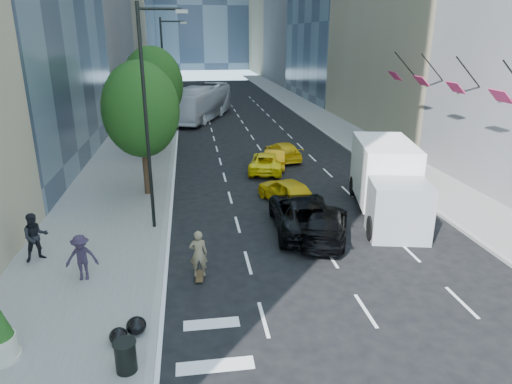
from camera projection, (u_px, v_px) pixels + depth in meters
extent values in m
plane|color=black|center=(307.00, 258.00, 19.01)|extent=(160.00, 160.00, 0.00)
cube|color=slate|center=(146.00, 127.00, 45.83)|extent=(6.00, 120.00, 0.15)
cube|color=slate|center=(328.00, 122.00, 48.42)|extent=(4.00, 120.00, 0.15)
cylinder|color=black|center=(146.00, 123.00, 20.19)|extent=(0.16, 0.16, 10.00)
cylinder|color=black|center=(160.00, 9.00, 18.79)|extent=(1.80, 0.12, 0.12)
cube|color=#99998C|center=(182.00, 11.00, 18.94)|extent=(0.50, 0.22, 0.15)
cylinder|color=black|center=(164.00, 83.00, 37.03)|extent=(0.16, 0.16, 10.00)
cylinder|color=black|center=(172.00, 21.00, 35.63)|extent=(1.80, 0.12, 0.12)
cube|color=#99998C|center=(184.00, 23.00, 35.78)|extent=(0.50, 0.22, 0.15)
cylinder|color=#301E12|center=(146.00, 167.00, 25.89)|extent=(0.30, 0.30, 3.15)
ellipsoid|color=#17340E|center=(141.00, 110.00, 24.83)|extent=(4.20, 4.20, 5.25)
cylinder|color=#301E12|center=(156.00, 131.00, 35.21)|extent=(0.30, 0.30, 3.38)
ellipsoid|color=#17340E|center=(153.00, 85.00, 34.07)|extent=(4.50, 4.50, 5.62)
cylinder|color=#301E12|center=(164.00, 108.00, 47.45)|extent=(0.30, 0.30, 2.93)
ellipsoid|color=#17340E|center=(162.00, 79.00, 46.46)|extent=(3.90, 3.90, 4.88)
cylinder|color=black|center=(173.00, 89.00, 54.67)|extent=(0.14, 0.14, 5.20)
imported|color=black|center=(172.00, 75.00, 54.15)|extent=(2.48, 0.53, 1.00)
cube|color=#AC2755|center=(501.00, 96.00, 22.24)|extent=(0.64, 1.30, 0.64)
cylinder|color=black|center=(468.00, 72.00, 25.79)|extent=(1.75, 0.08, 1.75)
cube|color=#AC2755|center=(455.00, 87.00, 25.98)|extent=(0.64, 1.30, 0.64)
cylinder|color=black|center=(432.00, 67.00, 29.54)|extent=(1.75, 0.08, 1.75)
cube|color=#AC2755|center=(421.00, 81.00, 29.72)|extent=(0.64, 1.30, 0.64)
cylinder|color=black|center=(405.00, 64.00, 33.28)|extent=(1.75, 0.08, 1.75)
cube|color=#AC2755|center=(395.00, 76.00, 33.47)|extent=(0.64, 1.30, 0.64)
imported|color=brown|center=(199.00, 257.00, 17.12)|extent=(0.70, 0.48, 1.86)
imported|color=black|center=(302.00, 213.00, 21.64)|extent=(3.10, 6.08, 1.65)
imported|color=black|center=(324.00, 223.00, 20.70)|extent=(3.60, 5.38, 1.45)
imported|color=gold|center=(287.00, 191.00, 24.92)|extent=(3.06, 4.67, 1.48)
imported|color=orange|center=(275.00, 158.00, 32.07)|extent=(2.03, 4.07, 1.28)
imported|color=yellow|center=(267.00, 162.00, 31.03)|extent=(3.29, 5.13, 1.32)
imported|color=#E7B50C|center=(283.00, 151.00, 33.97)|extent=(2.43, 4.67, 1.29)
imported|color=silver|center=(202.00, 103.00, 49.94)|extent=(7.45, 13.29, 3.64)
cube|color=white|center=(383.00, 170.00, 24.05)|extent=(3.73, 5.63, 3.04)
cube|color=gray|center=(399.00, 210.00, 20.70)|extent=(3.00, 2.74, 2.59)
cylinder|color=black|center=(373.00, 228.00, 20.58)|extent=(0.62, 1.18, 1.13)
cylinder|color=black|center=(426.00, 230.00, 20.44)|extent=(0.62, 1.18, 1.13)
cylinder|color=black|center=(354.00, 186.00, 26.32)|extent=(0.62, 1.18, 1.13)
cylinder|color=black|center=(396.00, 187.00, 26.18)|extent=(0.62, 1.18, 1.13)
imported|color=black|center=(36.00, 237.00, 18.27)|extent=(1.21, 1.11, 2.01)
imported|color=black|center=(140.00, 143.00, 34.35)|extent=(1.12, 0.48, 1.90)
imported|color=#281F2E|center=(82.00, 258.00, 16.82)|extent=(1.18, 0.71, 1.79)
cylinder|color=black|center=(126.00, 357.00, 12.31)|extent=(0.58, 0.58, 0.87)
cylinder|color=#B4AF95|center=(0.00, 348.00, 12.78)|extent=(0.92, 0.92, 0.73)
ellipsoid|color=black|center=(136.00, 326.00, 13.92)|extent=(0.62, 0.68, 0.52)
ellipsoid|color=black|center=(118.00, 336.00, 13.50)|extent=(0.54, 0.59, 0.46)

